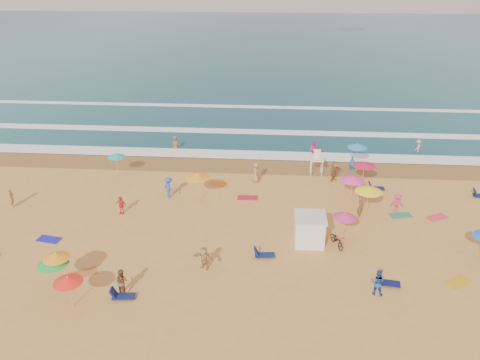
{
  "coord_description": "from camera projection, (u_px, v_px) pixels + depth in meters",
  "views": [
    {
      "loc": [
        1.31,
        -28.95,
        18.13
      ],
      "look_at": [
        -1.23,
        6.0,
        1.5
      ],
      "focal_mm": 35.0,
      "sensor_mm": 36.0,
      "label": 1
    }
  ],
  "objects": [
    {
      "name": "surf_foam",
      "position": [
        261.0,
        134.0,
        53.11
      ],
      "size": [
        200.0,
        18.7,
        0.05
      ],
      "color": "white",
      "rests_on": "ground"
    },
    {
      "name": "ground",
      "position": [
        251.0,
        234.0,
        33.94
      ],
      "size": [
        220.0,
        220.0,
        0.0
      ],
      "primitive_type": "plane",
      "color": "gold",
      "rests_on": "ground"
    },
    {
      "name": "bicycle",
      "position": [
        337.0,
        240.0,
        32.41
      ],
      "size": [
        1.2,
        1.9,
        0.94
      ],
      "primitive_type": "imported",
      "rotation": [
        0.0,
        0.0,
        0.35
      ],
      "color": "black",
      "rests_on": "ground"
    },
    {
      "name": "towels",
      "position": [
        226.0,
        261.0,
        30.95
      ],
      "size": [
        34.01,
        25.91,
        0.03
      ],
      "color": "red",
      "rests_on": "ground"
    },
    {
      "name": "beachgoers",
      "position": [
        271.0,
        196.0,
        37.64
      ],
      "size": [
        36.54,
        25.24,
        2.14
      ],
      "color": "#AB7E4F",
      "rests_on": "ground"
    },
    {
      "name": "loungers",
      "position": [
        353.0,
        257.0,
        31.05
      ],
      "size": [
        47.24,
        17.62,
        0.34
      ],
      "color": "#0E1E47",
      "rests_on": "ground"
    },
    {
      "name": "cabana",
      "position": [
        309.0,
        230.0,
        32.57
      ],
      "size": [
        2.0,
        2.0,
        2.0
      ],
      "primitive_type": "cube",
      "color": "white",
      "rests_on": "ground"
    },
    {
      "name": "cabana_roof",
      "position": [
        310.0,
        217.0,
        32.12
      ],
      "size": [
        2.2,
        2.2,
        0.12
      ],
      "primitive_type": "cube",
      "color": "silver",
      "rests_on": "cabana"
    },
    {
      "name": "wet_sand",
      "position": [
        258.0,
        166.0,
        45.2
      ],
      "size": [
        220.0,
        220.0,
        0.0
      ],
      "primitive_type": "plane",
      "color": "olive",
      "rests_on": "ground"
    },
    {
      "name": "lifeguard_stand",
      "position": [
        316.0,
        164.0,
        42.91
      ],
      "size": [
        1.2,
        1.2,
        2.1
      ],
      "primitive_type": null,
      "color": "white",
      "rests_on": "ground"
    },
    {
      "name": "beach_umbrellas",
      "position": [
        288.0,
        210.0,
        32.9
      ],
      "size": [
        57.44,
        27.22,
        0.78
      ],
      "color": "orange",
      "rests_on": "ground"
    },
    {
      "name": "ocean",
      "position": [
        269.0,
        44.0,
        109.63
      ],
      "size": [
        220.0,
        140.0,
        0.18
      ],
      "primitive_type": "cube",
      "color": "#0C4756",
      "rests_on": "ground"
    }
  ]
}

